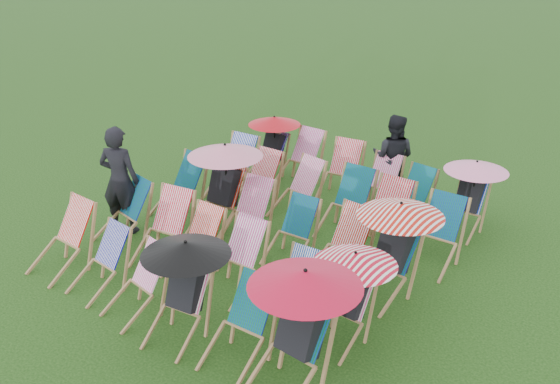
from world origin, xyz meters
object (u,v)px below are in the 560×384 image
Objects in this scene: deckchair_5 at (294,329)px; deckchair_29 at (468,196)px; person_rear at (393,157)px; person_left at (120,180)px; deckchair_0 at (61,239)px.

deckchair_29 is (-0.06, 4.61, -0.12)m from deckchair_5.
person_rear is (-1.58, 0.41, 0.16)m from deckchair_29.
deckchair_29 is at bearing 93.33° from deckchair_5.
person_rear is (2.72, 3.80, -0.10)m from person_left.
deckchair_0 is at bearing 49.83° from person_rear.
deckchair_5 is at bearing -90.09° from deckchair_29.
deckchair_5 is 0.91× the size of person_rear.
person_left is 4.67m from person_rear.
deckchair_29 is 5.48m from person_left.
deckchair_29 reaches higher than deckchair_0.
deckchair_0 is 0.63× the size of person_rear.
deckchair_29 is 0.76× the size of person_rear.
person_rear is at bearing 65.77° from deckchair_0.
person_left is (-4.30, -3.38, 0.26)m from deckchair_29.
deckchair_5 is at bearing 140.93° from person_left.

